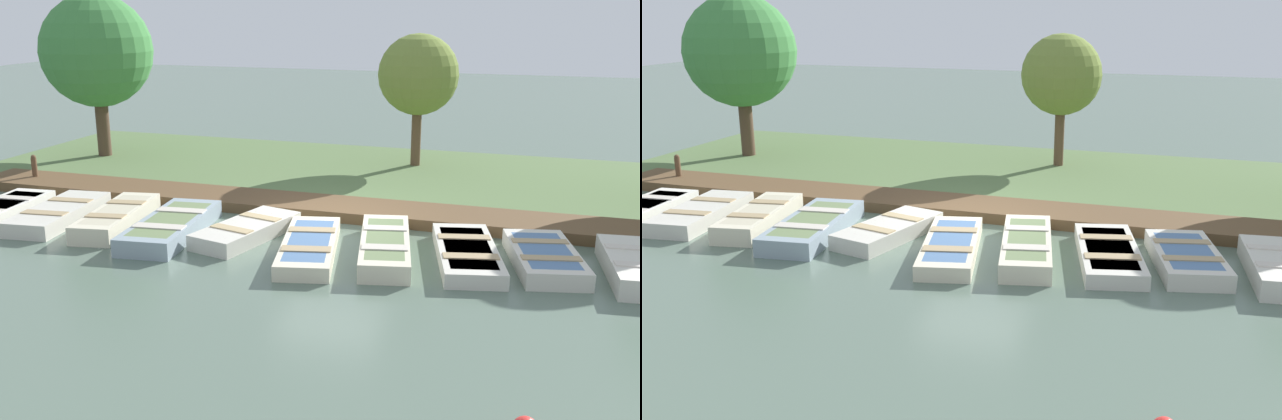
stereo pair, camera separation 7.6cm
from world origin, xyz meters
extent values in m
plane|color=#566B5B|center=(0.00, 0.00, 0.00)|extent=(80.00, 80.00, 0.00)
cube|color=#567042|center=(-5.00, 0.00, 0.09)|extent=(8.00, 24.00, 0.17)
cube|color=brown|center=(-1.16, 0.00, 0.13)|extent=(1.56, 21.07, 0.26)
cube|color=silver|center=(1.67, -7.86, 0.17)|extent=(3.07, 1.35, 0.33)
cube|color=beige|center=(1.67, -7.86, 0.32)|extent=(2.52, 1.06, 0.03)
cube|color=beige|center=(1.10, -7.91, 0.34)|extent=(0.39, 1.03, 0.03)
cube|color=beige|center=(1.48, -6.33, 0.18)|extent=(3.12, 1.49, 0.36)
cube|color=beige|center=(1.48, -6.33, 0.34)|extent=(2.56, 1.17, 0.03)
cube|color=tan|center=(2.05, -6.26, 0.37)|extent=(0.42, 1.09, 0.03)
cube|color=tan|center=(0.91, -6.39, 0.37)|extent=(0.42, 1.09, 0.03)
cube|color=beige|center=(1.43, -4.75, 0.21)|extent=(3.16, 1.45, 0.41)
cube|color=beige|center=(1.43, -4.75, 0.40)|extent=(2.59, 1.15, 0.03)
cube|color=tan|center=(2.00, -4.66, 0.43)|extent=(0.45, 0.92, 0.03)
cube|color=tan|center=(0.86, -4.85, 0.43)|extent=(0.45, 0.92, 0.03)
cube|color=#8C9EA8|center=(1.63, -3.23, 0.19)|extent=(3.45, 1.60, 0.39)
cube|color=#6B7F51|center=(1.63, -3.23, 0.37)|extent=(2.82, 1.26, 0.03)
cube|color=beige|center=(2.26, -3.16, 0.40)|extent=(0.46, 1.16, 0.03)
cube|color=beige|center=(1.00, -3.30, 0.40)|extent=(0.46, 1.16, 0.03)
cube|color=beige|center=(1.30, -1.54, 0.17)|extent=(2.90, 1.71, 0.34)
cube|color=#994C33|center=(1.30, -1.54, 0.33)|extent=(2.37, 1.36, 0.03)
cube|color=tan|center=(1.80, -1.67, 0.36)|extent=(0.51, 1.03, 0.03)
cube|color=tan|center=(0.80, -1.42, 0.36)|extent=(0.51, 1.03, 0.03)
cube|color=beige|center=(1.85, 0.11, 0.15)|extent=(3.47, 1.79, 0.31)
cube|color=#4C709E|center=(1.85, 0.11, 0.30)|extent=(2.83, 1.42, 0.02)
cube|color=tan|center=(2.46, 0.25, 0.32)|extent=(0.54, 1.04, 0.03)
cube|color=tan|center=(1.23, -0.03, 0.32)|extent=(0.54, 1.04, 0.03)
cube|color=beige|center=(1.48, 1.62, 0.19)|extent=(3.45, 1.67, 0.38)
cube|color=#6B7F51|center=(1.48, 1.62, 0.36)|extent=(2.82, 1.33, 0.03)
cube|color=beige|center=(2.09, 1.75, 0.39)|extent=(0.52, 0.96, 0.03)
cube|color=beige|center=(0.86, 1.49, 0.39)|extent=(0.52, 0.96, 0.03)
cube|color=beige|center=(1.30, 3.27, 0.15)|extent=(3.32, 1.84, 0.30)
cube|color=#994C33|center=(1.30, 3.27, 0.29)|extent=(2.71, 1.46, 0.02)
cube|color=tan|center=(1.88, 3.40, 0.31)|extent=(0.55, 1.11, 0.03)
cube|color=tan|center=(0.72, 3.13, 0.31)|extent=(0.55, 1.11, 0.03)
cube|color=beige|center=(1.14, 4.76, 0.17)|extent=(2.88, 1.78, 0.34)
cube|color=#4C709E|center=(1.14, 4.76, 0.33)|extent=(2.35, 1.41, 0.03)
cube|color=tan|center=(1.64, 4.87, 0.36)|extent=(0.51, 1.14, 0.03)
cube|color=tan|center=(0.65, 4.64, 0.36)|extent=(0.51, 1.14, 0.03)
cube|color=beige|center=(1.23, 6.37, 0.21)|extent=(2.72, 1.24, 0.41)
cube|color=#4C709E|center=(1.23, 6.37, 0.40)|extent=(2.23, 0.98, 0.03)
cube|color=beige|center=(0.73, 6.32, 0.43)|extent=(0.35, 0.92, 0.03)
cylinder|color=brown|center=(-1.27, -9.21, 0.39)|extent=(0.15, 0.15, 0.79)
sphere|color=brown|center=(-1.27, -9.21, 0.82)|extent=(0.14, 0.14, 0.14)
cylinder|color=#4C3828|center=(-4.83, -9.30, 1.29)|extent=(0.43, 0.43, 2.58)
sphere|color=#3D7F3D|center=(-4.83, -9.30, 3.55)|extent=(3.55, 3.55, 3.55)
cylinder|color=brown|center=(-6.49, 0.76, 1.14)|extent=(0.30, 0.30, 2.28)
sphere|color=olive|center=(-6.49, 0.76, 2.95)|extent=(2.43, 2.43, 2.43)
camera|label=1|loc=(15.06, 4.60, 4.97)|focal=40.00mm
camera|label=2|loc=(15.04, 4.67, 4.97)|focal=40.00mm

